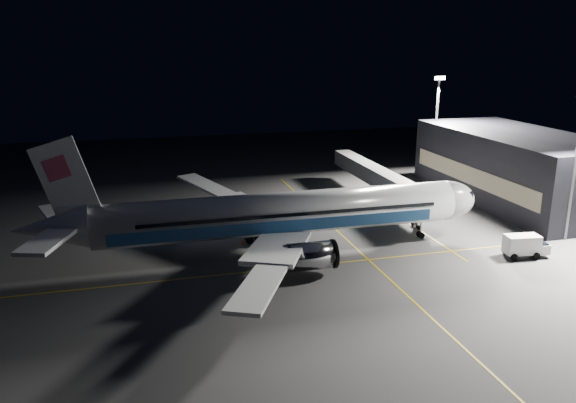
{
  "coord_description": "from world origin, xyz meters",
  "views": [
    {
      "loc": [
        -17.38,
        -68.52,
        26.97
      ],
      "look_at": [
        1.61,
        2.85,
        6.0
      ],
      "focal_mm": 35.0,
      "sensor_mm": 36.0,
      "label": 1
    }
  ],
  "objects_px": {
    "service_truck": "(526,245)",
    "safety_cone_a": "(256,223)",
    "airliner": "(274,215)",
    "baggage_tug": "(195,209)",
    "floodlight_mast_north": "(437,119)",
    "jet_bridge": "(380,178)",
    "safety_cone_c": "(229,230)",
    "safety_cone_b": "(242,242)"
  },
  "relations": [
    {
      "from": "jet_bridge",
      "to": "service_truck",
      "type": "xyz_separation_m",
      "value": [
        8.2,
        -28.18,
        -3.02
      ]
    },
    {
      "from": "floodlight_mast_north",
      "to": "baggage_tug",
      "type": "xyz_separation_m",
      "value": [
        -49.45,
        -11.53,
        -11.64
      ]
    },
    {
      "from": "airliner",
      "to": "jet_bridge",
      "type": "bearing_deg",
      "value": 38.04
    },
    {
      "from": "floodlight_mast_north",
      "to": "service_truck",
      "type": "height_order",
      "value": "floodlight_mast_north"
    },
    {
      "from": "baggage_tug",
      "to": "service_truck",
      "type": "bearing_deg",
      "value": -47.68
    },
    {
      "from": "safety_cone_a",
      "to": "floodlight_mast_north",
      "type": "bearing_deg",
      "value": 26.19
    },
    {
      "from": "airliner",
      "to": "service_truck",
      "type": "relative_size",
      "value": 10.35
    },
    {
      "from": "baggage_tug",
      "to": "safety_cone_a",
      "type": "relative_size",
      "value": 3.95
    },
    {
      "from": "service_truck",
      "to": "safety_cone_b",
      "type": "distance_m",
      "value": 37.71
    },
    {
      "from": "service_truck",
      "to": "safety_cone_a",
      "type": "bearing_deg",
      "value": 152.11
    },
    {
      "from": "service_truck",
      "to": "baggage_tug",
      "type": "distance_m",
      "value": 50.08
    },
    {
      "from": "baggage_tug",
      "to": "safety_cone_c",
      "type": "xyz_separation_m",
      "value": [
        3.82,
        -10.77,
        -0.46
      ]
    },
    {
      "from": "airliner",
      "to": "baggage_tug",
      "type": "relative_size",
      "value": 25.28
    },
    {
      "from": "floodlight_mast_north",
      "to": "safety_cone_b",
      "type": "bearing_deg",
      "value": -147.97
    },
    {
      "from": "airliner",
      "to": "safety_cone_a",
      "type": "height_order",
      "value": "airliner"
    },
    {
      "from": "baggage_tug",
      "to": "safety_cone_a",
      "type": "distance_m",
      "value": 12.04
    },
    {
      "from": "airliner",
      "to": "floodlight_mast_north",
      "type": "distance_m",
      "value": 52.56
    },
    {
      "from": "floodlight_mast_north",
      "to": "safety_cone_b",
      "type": "distance_m",
      "value": 54.14
    },
    {
      "from": "airliner",
      "to": "safety_cone_a",
      "type": "relative_size",
      "value": 99.88
    },
    {
      "from": "service_truck",
      "to": "airliner",
      "type": "bearing_deg",
      "value": 169.07
    },
    {
      "from": "jet_bridge",
      "to": "floodlight_mast_north",
      "type": "bearing_deg",
      "value": 37.74
    },
    {
      "from": "service_truck",
      "to": "baggage_tug",
      "type": "height_order",
      "value": "service_truck"
    },
    {
      "from": "safety_cone_a",
      "to": "baggage_tug",
      "type": "bearing_deg",
      "value": 133.58
    },
    {
      "from": "floodlight_mast_north",
      "to": "service_truck",
      "type": "relative_size",
      "value": 3.48
    },
    {
      "from": "jet_bridge",
      "to": "service_truck",
      "type": "bearing_deg",
      "value": -73.77
    },
    {
      "from": "floodlight_mast_north",
      "to": "safety_cone_c",
      "type": "height_order",
      "value": "floodlight_mast_north"
    },
    {
      "from": "safety_cone_b",
      "to": "safety_cone_c",
      "type": "distance_m",
      "value": 5.76
    },
    {
      "from": "jet_bridge",
      "to": "floodlight_mast_north",
      "type": "xyz_separation_m",
      "value": [
        18.0,
        13.93,
        7.79
      ]
    },
    {
      "from": "floodlight_mast_north",
      "to": "jet_bridge",
      "type": "bearing_deg",
      "value": -142.26
    },
    {
      "from": "safety_cone_a",
      "to": "service_truck",
      "type": "bearing_deg",
      "value": -34.88
    },
    {
      "from": "service_truck",
      "to": "safety_cone_a",
      "type": "height_order",
      "value": "service_truck"
    },
    {
      "from": "airliner",
      "to": "jet_bridge",
      "type": "xyz_separation_m",
      "value": [
        23.08,
        18.06,
        -0.58
      ]
    },
    {
      "from": "floodlight_mast_north",
      "to": "safety_cone_b",
      "type": "xyz_separation_m",
      "value": [
        -44.74,
        -27.99,
        -12.09
      ]
    },
    {
      "from": "baggage_tug",
      "to": "jet_bridge",
      "type": "bearing_deg",
      "value": -14.41
    },
    {
      "from": "airliner",
      "to": "safety_cone_c",
      "type": "bearing_deg",
      "value": 115.19
    },
    {
      "from": "jet_bridge",
      "to": "baggage_tug",
      "type": "distance_m",
      "value": 31.78
    },
    {
      "from": "floodlight_mast_north",
      "to": "safety_cone_a",
      "type": "distance_m",
      "value": 47.43
    },
    {
      "from": "floodlight_mast_north",
      "to": "service_truck",
      "type": "xyz_separation_m",
      "value": [
        -9.8,
        -42.11,
        -10.81
      ]
    },
    {
      "from": "floodlight_mast_north",
      "to": "baggage_tug",
      "type": "height_order",
      "value": "floodlight_mast_north"
    },
    {
      "from": "airliner",
      "to": "floodlight_mast_north",
      "type": "height_order",
      "value": "floodlight_mast_north"
    },
    {
      "from": "airliner",
      "to": "safety_cone_a",
      "type": "bearing_deg",
      "value": 90.4
    },
    {
      "from": "baggage_tug",
      "to": "safety_cone_c",
      "type": "distance_m",
      "value": 11.44
    }
  ]
}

